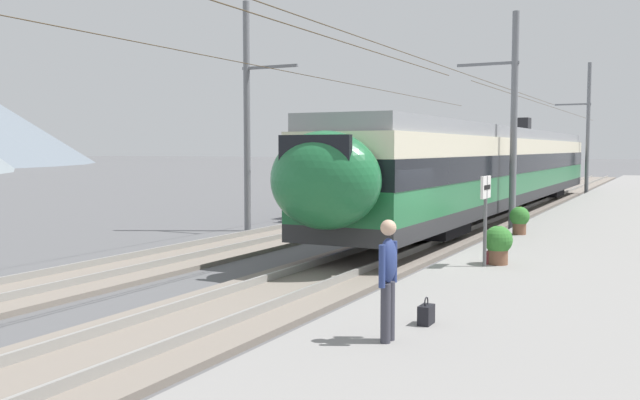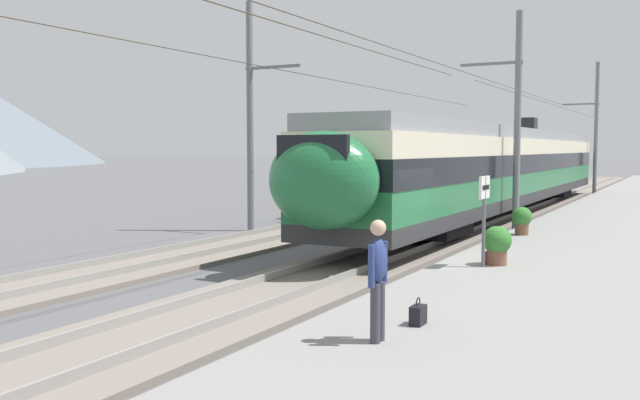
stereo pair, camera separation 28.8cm
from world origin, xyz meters
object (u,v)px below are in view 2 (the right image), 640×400
catenary_mast_mid (514,118)px  platform_sign (484,200)px  potted_plant_platform_edge (497,243)px  handbag_near_sign (489,258)px  handbag_beside_passenger (418,315)px  potted_plant_by_shelter (522,219)px  train_near_platform (501,166)px  catenary_mast_east (594,127)px  catenary_mast_far_side (253,113)px  passenger_walking (378,274)px  train_far_track (465,161)px

catenary_mast_mid → platform_sign: bearing=-170.9°
platform_sign → potted_plant_platform_edge: (0.43, -0.20, -0.99)m
handbag_near_sign → platform_sign: bearing=178.8°
handbag_beside_passenger → handbag_near_sign: (6.03, 0.50, -0.01)m
handbag_beside_passenger → potted_plant_by_shelter: potted_plant_by_shelter is taller
handbag_beside_passenger → potted_plant_platform_edge: potted_plant_platform_edge is taller
train_near_platform → catenary_mast_mid: size_ratio=0.83×
catenary_mast_east → potted_plant_by_shelter: 25.61m
catenary_mast_far_side → potted_plant_by_shelter: 10.05m
catenary_mast_east → handbag_near_sign: bearing=-177.2°
train_near_platform → potted_plant_platform_edge: bearing=-166.6°
handbag_beside_passenger → handbag_near_sign: size_ratio=1.03×
catenary_mast_far_side → potted_plant_by_shelter: (0.73, -9.42, -3.42)m
catenary_mast_east → passenger_walking: (-38.43, -1.84, -3.06)m
train_far_track → platform_sign: train_far_track is taller
platform_sign → potted_plant_by_shelter: bearing=4.5°
catenary_mast_mid → handbag_beside_passenger: 15.57m
catenary_mast_mid → potted_plant_by_shelter: (-3.08, -1.01, -3.23)m
passenger_walking → handbag_near_sign: (7.17, 0.33, -0.80)m
potted_plant_by_shelter → train_near_platform: bearing=17.7°
train_far_track → catenary_mast_far_side: bearing=174.9°
train_far_track → potted_plant_platform_edge: 26.97m
catenary_mast_far_side → platform_sign: catenary_mast_far_side is taller
catenary_mast_far_side → platform_sign: size_ratio=20.44×
train_near_platform → potted_plant_by_shelter: train_near_platform is taller
train_far_track → catenary_mast_mid: 17.96m
train_far_track → handbag_beside_passenger: bearing=-164.7°
train_near_platform → passenger_walking: size_ratio=20.55×
catenary_mast_mid → passenger_walking: 16.50m
potted_plant_platform_edge → catenary_mast_mid: bearing=10.8°
catenary_mast_east → potted_plant_platform_edge: (-31.28, -1.71, -3.49)m
catenary_mast_east → train_far_track: bearing=130.6°
handbag_beside_passenger → platform_sign: bearing=5.2°
catenary_mast_far_side → passenger_walking: (-12.35, -10.26, -2.98)m
catenary_mast_mid → potted_plant_platform_edge: 9.73m
catenary_mast_east → catenary_mast_mid: bearing=180.0°
passenger_walking → catenary_mast_far_side: bearing=39.7°
platform_sign → potted_plant_by_shelter: size_ratio=2.36×
catenary_mast_east → platform_sign: (-31.71, -1.51, -2.50)m
train_far_track → platform_sign: size_ratio=16.56×
catenary_mast_mid → potted_plant_platform_edge: bearing=-169.2°
passenger_walking → potted_plant_platform_edge: bearing=1.1°
catenary_mast_east → catenary_mast_far_side: catenary_mast_east is taller
catenary_mast_mid → catenary_mast_far_side: (-3.81, 8.41, 0.19)m
train_near_platform → potted_plant_by_shelter: 9.29m
catenary_mast_east → potted_plant_platform_edge: catenary_mast_east is taller
catenary_mast_east → catenary_mast_far_side: 27.40m
platform_sign → handbag_beside_passenger: 5.76m
catenary_mast_mid → handbag_beside_passenger: catenary_mast_mid is taller
catenary_mast_mid → potted_plant_by_shelter: size_ratio=48.19×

